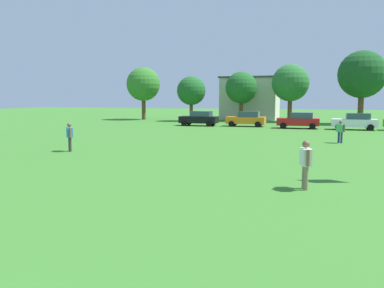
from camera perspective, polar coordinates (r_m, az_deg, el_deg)
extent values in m
plane|color=#387528|center=(32.01, 8.01, 0.67)|extent=(160.00, 160.00, 0.00)
cylinder|color=#8C7259|center=(15.23, 15.51, -4.46)|extent=(0.16, 0.16, 0.87)
cylinder|color=#8C7259|center=(14.98, 15.74, -4.65)|extent=(0.16, 0.16, 0.87)
cube|color=white|center=(14.98, 15.71, -1.77)|extent=(0.46, 0.64, 0.61)
cylinder|color=brown|center=(15.32, 15.41, -1.51)|extent=(0.13, 0.13, 0.58)
cylinder|color=brown|center=(14.63, 16.04, -1.91)|extent=(0.13, 0.13, 0.58)
sphere|color=brown|center=(14.92, 15.77, -0.02)|extent=(0.27, 0.27, 0.27)
cylinder|color=#3F3833|center=(25.83, -16.83, -0.02)|extent=(0.16, 0.16, 0.86)
cylinder|color=#3F3833|center=(25.58, -16.76, -0.08)|extent=(0.16, 0.16, 0.86)
cube|color=#337FCC|center=(25.63, -16.85, 1.57)|extent=(0.62, 0.64, 0.61)
cylinder|color=brown|center=(25.98, -16.94, 1.68)|extent=(0.12, 0.12, 0.57)
cylinder|color=brown|center=(25.28, -16.76, 1.55)|extent=(0.12, 0.12, 0.57)
sphere|color=brown|center=(25.60, -16.88, 2.59)|extent=(0.27, 0.27, 0.27)
cylinder|color=navy|center=(30.87, 20.29, 0.85)|extent=(0.15, 0.15, 0.80)
cylinder|color=navy|center=(31.03, 19.95, 0.89)|extent=(0.15, 0.15, 0.80)
cube|color=#4CB266|center=(30.89, 20.17, 2.12)|extent=(0.59, 0.58, 0.57)
cylinder|color=brown|center=(30.68, 20.65, 2.11)|extent=(0.12, 0.12, 0.53)
cylinder|color=brown|center=(31.10, 19.71, 2.20)|extent=(0.12, 0.12, 0.53)
sphere|color=brown|center=(30.87, 20.21, 2.91)|extent=(0.25, 0.25, 0.25)
cube|color=black|center=(46.49, 0.94, 3.45)|extent=(4.30, 1.80, 0.76)
cube|color=#334756|center=(46.36, 1.35, 4.28)|extent=(2.24, 1.58, 0.60)
cylinder|color=black|center=(46.09, -1.13, 2.95)|extent=(0.64, 0.22, 0.64)
cylinder|color=black|center=(47.80, -0.44, 3.08)|extent=(0.64, 0.22, 0.64)
cylinder|color=black|center=(45.26, 2.39, 2.87)|extent=(0.64, 0.22, 0.64)
cylinder|color=black|center=(47.00, 2.96, 3.01)|extent=(0.64, 0.22, 0.64)
cube|color=orange|center=(45.83, 7.59, 3.34)|extent=(4.30, 1.80, 0.76)
cube|color=#334756|center=(45.74, 8.03, 4.18)|extent=(2.24, 1.58, 0.60)
cylinder|color=black|center=(45.25, 5.56, 2.85)|extent=(0.64, 0.22, 0.64)
cylinder|color=black|center=(47.01, 6.01, 2.98)|extent=(0.64, 0.22, 0.64)
cylinder|color=black|center=(44.75, 9.23, 2.75)|extent=(0.64, 0.22, 0.64)
cylinder|color=black|center=(46.52, 9.55, 2.89)|extent=(0.64, 0.22, 0.64)
cube|color=red|center=(43.95, 14.71, 3.04)|extent=(4.30, 1.80, 0.76)
cube|color=#334756|center=(43.90, 15.19, 3.91)|extent=(2.24, 1.58, 0.60)
cylinder|color=black|center=(43.16, 12.70, 2.53)|extent=(0.64, 0.22, 0.64)
cylinder|color=black|center=(44.95, 12.89, 2.68)|extent=(0.64, 0.22, 0.64)
cylinder|color=black|center=(43.03, 16.59, 2.41)|extent=(0.64, 0.22, 0.64)
cylinder|color=black|center=(44.83, 16.62, 2.56)|extent=(0.64, 0.22, 0.64)
cube|color=white|center=(43.88, 21.83, 2.78)|extent=(4.30, 1.80, 0.76)
cube|color=#334756|center=(43.88, 22.32, 3.65)|extent=(2.24, 1.58, 0.60)
cylinder|color=black|center=(42.92, 19.95, 2.27)|extent=(0.64, 0.22, 0.64)
cylinder|color=black|center=(44.71, 19.85, 2.44)|extent=(0.64, 0.22, 0.64)
cylinder|color=black|center=(43.16, 23.83, 2.13)|extent=(0.64, 0.22, 0.64)
cylinder|color=black|center=(44.94, 23.58, 2.30)|extent=(0.64, 0.22, 0.64)
cylinder|color=brown|center=(59.56, -6.81, 4.91)|extent=(0.57, 0.57, 3.07)
sphere|color=#337528|center=(59.57, -6.86, 8.38)|extent=(4.85, 4.85, 4.85)
cylinder|color=brown|center=(55.49, -0.11, 4.52)|extent=(0.46, 0.46, 2.47)
sphere|color=#1E5B23|center=(55.46, -0.11, 7.51)|extent=(3.90, 3.90, 3.90)
cylinder|color=brown|center=(55.83, 6.91, 4.62)|extent=(0.50, 0.50, 2.72)
sphere|color=#1E5B23|center=(55.81, 6.96, 7.89)|extent=(4.30, 4.30, 4.30)
cylinder|color=brown|center=(55.03, 13.58, 4.63)|extent=(0.56, 0.56, 3.07)
sphere|color=#286B2D|center=(55.04, 13.68, 8.37)|extent=(4.84, 4.84, 4.84)
cylinder|color=brown|center=(52.88, 22.63, 4.50)|extent=(0.66, 0.66, 3.57)
sphere|color=#194C1E|center=(52.92, 22.83, 9.03)|extent=(5.64, 5.64, 5.64)
cube|color=beige|center=(61.30, 8.23, 6.30)|extent=(8.00, 6.90, 5.98)
cube|color=#4C4742|center=(61.36, 8.28, 9.20)|extent=(8.32, 7.18, 0.24)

